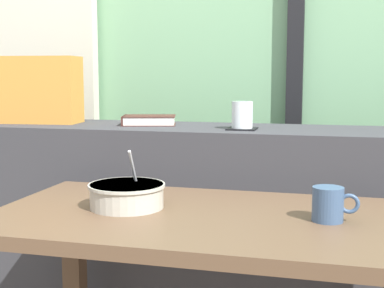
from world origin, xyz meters
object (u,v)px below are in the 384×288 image
Objects in this scene: breakfast_table at (204,261)px; ceramic_mug at (329,204)px; coaster_square at (242,129)px; throw_pillow at (39,90)px; juice_glass at (242,116)px; soup_bowl at (127,195)px; closed_book at (149,120)px.

ceramic_mug is at bearing 1.35° from breakfast_table.
coaster_square is 0.83m from throw_pillow.
coaster_square reaches higher than breakfast_table.
coaster_square is 0.31× the size of throw_pillow.
coaster_square is 0.05m from juice_glass.
coaster_square reaches higher than ceramic_mug.
breakfast_table is 3.45× the size of throw_pillow.
juice_glass is 0.63m from ceramic_mug.
breakfast_table is 5.32× the size of soup_bowl.
throw_pillow is 1.54× the size of soup_bowl.
closed_book is (-0.37, 0.09, 0.02)m from coaster_square.
soup_bowl is at bearing -44.33° from throw_pillow.
throw_pillow is at bearing 152.44° from ceramic_mug.
throw_pillow is 0.87m from soup_bowl.
throw_pillow is (-0.82, 0.06, 0.13)m from coaster_square.
throw_pillow reaches higher than ceramic_mug.
ceramic_mug is at bearing -60.09° from coaster_square.
breakfast_table is at bearing -178.65° from ceramic_mug.
throw_pillow is at bearing -176.63° from closed_book.
juice_glass is at bearing 0.00° from coaster_square.
soup_bowl is (-0.23, -0.52, -0.14)m from coaster_square.
ceramic_mug is (0.53, -0.01, 0.01)m from soup_bowl.
closed_book is at bearing 120.40° from breakfast_table.
breakfast_table is at bearing -59.60° from closed_book.
soup_bowl reaches higher than ceramic_mug.
throw_pillow is at bearing 143.82° from breakfast_table.
juice_glass is 0.29× the size of throw_pillow.
juice_glass is at bearing -4.23° from throw_pillow.
coaster_square is 0.48× the size of soup_bowl.
throw_pillow is (-0.81, 0.59, 0.42)m from breakfast_table.
coaster_square is at bearing 89.01° from breakfast_table.
throw_pillow is at bearing 135.67° from soup_bowl.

